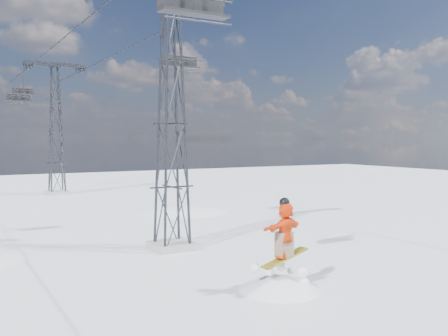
% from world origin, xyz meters
% --- Properties ---
extents(ground, '(120.00, 120.00, 0.00)m').
position_xyz_m(ground, '(0.00, 0.00, 0.00)').
color(ground, white).
rests_on(ground, ground).
extents(lift_tower_near, '(5.20, 1.80, 11.43)m').
position_xyz_m(lift_tower_near, '(0.80, 8.00, 5.47)').
color(lift_tower_near, '#999999').
rests_on(lift_tower_near, ground).
extents(lift_tower_far, '(5.20, 1.80, 11.43)m').
position_xyz_m(lift_tower_far, '(0.80, 33.00, 5.47)').
color(lift_tower_far, '#999999').
rests_on(lift_tower_far, ground).
extents(haul_cables, '(4.46, 51.00, 0.06)m').
position_xyz_m(haul_cables, '(0.80, 19.50, 10.85)').
color(haul_cables, black).
rests_on(haul_cables, ground).
extents(lift_chair_near, '(2.15, 0.62, 2.66)m').
position_xyz_m(lift_chair_near, '(-1.40, 1.29, 8.72)').
color(lift_chair_near, black).
rests_on(lift_chair_near, ground).
extents(lift_chair_mid, '(2.07, 0.59, 2.56)m').
position_xyz_m(lift_chair_mid, '(3.00, 11.85, 8.80)').
color(lift_chair_mid, black).
rests_on(lift_chair_mid, ground).
extents(lift_chair_far, '(1.80, 0.52, 2.24)m').
position_xyz_m(lift_chair_far, '(-1.40, 35.97, 9.06)').
color(lift_chair_far, black).
rests_on(lift_chair_far, ground).
extents(lift_chair_extra, '(2.16, 0.62, 2.68)m').
position_xyz_m(lift_chair_extra, '(-1.40, 39.12, 8.70)').
color(lift_chair_extra, black).
rests_on(lift_chair_extra, ground).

